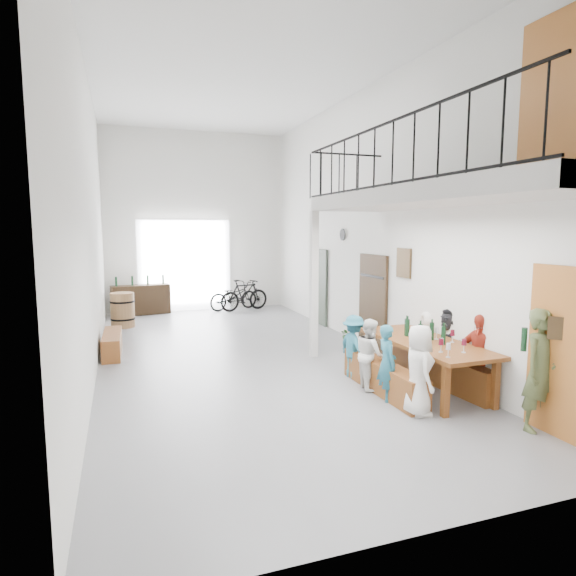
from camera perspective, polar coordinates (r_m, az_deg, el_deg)
name	(u,v)px	position (r m, az deg, el deg)	size (l,w,h in m)	color
floor	(245,356)	(9.76, -5.14, -8.05)	(12.00, 12.00, 0.00)	slate
room_walls	(243,175)	(9.48, -5.39, 13.18)	(12.00, 12.00, 12.00)	white
gateway_portal	(185,266)	(15.24, -12.13, 2.61)	(2.80, 0.08, 2.80)	white
right_wall_decor	(417,274)	(8.85, 15.06, 1.65)	(0.07, 8.28, 5.07)	#A55E25
balcony	(428,199)	(7.38, 16.24, 10.09)	(1.52, 5.62, 4.00)	silver
tasting_table	(425,346)	(7.91, 15.93, -6.59)	(1.04, 2.48, 0.79)	brown
bench_inner	(383,377)	(7.74, 11.21, -10.36)	(0.33, 2.05, 0.47)	brown
bench_wall	(440,370)	(8.31, 17.59, -9.22)	(0.29, 2.22, 0.51)	brown
tableware	(431,334)	(7.71, 16.63, -5.26)	(0.69, 1.43, 0.35)	black
side_bench	(112,344)	(10.44, -20.10, -6.21)	(0.34, 1.56, 0.44)	brown
oak_barrel	(123,310)	(13.15, -19.02, -2.48)	(0.61, 0.61, 0.90)	olive
serving_counter	(141,300)	(14.95, -17.04, -1.33)	(1.66, 0.46, 0.88)	#322313
counter_bottles	(140,280)	(14.89, -17.12, 0.88)	(1.40, 0.34, 0.28)	black
guest_left_a	(419,370)	(6.88, 15.24, -9.34)	(0.61, 0.40, 1.24)	white
guest_left_b	(387,362)	(7.34, 11.65, -8.64)	(0.42, 0.27, 1.14)	#266A80
guest_left_c	(370,354)	(7.80, 9.71, -7.71)	(0.55, 0.43, 1.13)	white
guest_left_d	(354,347)	(8.32, 7.81, -6.89)	(0.70, 0.40, 1.08)	#266A80
guest_right_a	(479,356)	(7.85, 21.69, -7.46)	(0.75, 0.31, 1.27)	#A42D1C
guest_right_b	(449,345)	(8.44, 18.59, -6.40)	(1.16, 0.37, 1.26)	black
guest_right_c	(428,342)	(8.86, 16.27, -6.19)	(0.54, 0.35, 1.10)	white
host_standing	(541,370)	(6.87, 27.81, -8.62)	(0.57, 0.37, 1.55)	#4D5932
potted_plant	(348,335)	(10.86, 7.09, -5.51)	(0.34, 0.29, 0.37)	#1F4B1A
bicycle_near	(234,296)	(15.17, -6.47, -0.94)	(0.59, 1.68, 0.88)	black
bicycle_far	(244,295)	(15.00, -5.21, -0.83)	(0.46, 1.63, 0.98)	black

